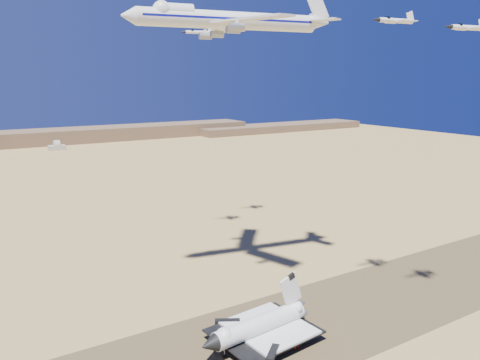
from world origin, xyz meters
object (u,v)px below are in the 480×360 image
chase_jet_a (395,20)px  crew_a (284,350)px  chase_jet_d (232,30)px  chase_jet_b (467,27)px  crew_c (299,347)px  shuttle (259,327)px  carrier_747 (224,20)px  crew_b (295,347)px  chase_jet_c (198,32)px

chase_jet_a → crew_a: bearing=-167.4°
crew_a → chase_jet_d: bearing=-13.7°
crew_a → chase_jet_b: chase_jet_b is taller
chase_jet_a → chase_jet_d: size_ratio=1.03×
crew_c → chase_jet_a: size_ratio=0.11×
shuttle → chase_jet_a: size_ratio=2.54×
carrier_747 → crew_a: carrier_747 is taller
shuttle → crew_b: 12.64m
crew_a → chase_jet_a: chase_jet_a is taller
crew_a → chase_jet_c: 143.60m
shuttle → crew_b: size_ratio=21.52×
crew_b → chase_jet_d: (43.75, 110.27, 105.93)m
shuttle → crew_c: 13.60m
carrier_747 → crew_b: size_ratio=40.92×
crew_a → chase_jet_c: chase_jet_c is taller
shuttle → crew_a: 10.44m
shuttle → crew_c: (8.41, -9.69, -4.50)m
crew_c → chase_jet_d: size_ratio=0.11×
carrier_747 → chase_jet_a: size_ratio=4.82×
crew_a → chase_jet_a: size_ratio=0.12×
crew_c → crew_b: bearing=46.7°
crew_b → chase_jet_b: (48.37, -15.61, 95.97)m
crew_b → crew_c: size_ratio=1.08×
chase_jet_b → chase_jet_c: bearing=114.8°
chase_jet_b → chase_jet_d: size_ratio=0.99×
carrier_747 → chase_jet_b: 78.39m
crew_b → chase_jet_a: size_ratio=0.12×
crew_a → crew_c: size_ratio=1.08×
chase_jet_d → chase_jet_a: bearing=-77.9°
shuttle → chase_jet_a: chase_jet_a is taller
crew_a → carrier_747: bearing=1.7°
shuttle → chase_jet_d: bearing=57.8°
shuttle → chase_jet_d: chase_jet_d is taller
crew_c → chase_jet_d: (42.43, 110.49, 106.00)m
chase_jet_a → chase_jet_c: bearing=111.3°
chase_jet_c → chase_jet_b: bearing=-58.5°
carrier_747 → chase_jet_b: bearing=-43.7°
crew_a → crew_c: (4.86, -0.92, -0.07)m
crew_c → chase_jet_a: (38.17, 3.60, 99.33)m
chase_jet_b → crew_c: bearing=172.2°
shuttle → chase_jet_a: 105.83m
chase_jet_a → chase_jet_b: size_ratio=1.04×
chase_jet_c → carrier_747: bearing=-90.3°
chase_jet_c → chase_jet_d: (24.97, 11.49, 3.45)m
shuttle → crew_c: bearing=-54.4°
chase_jet_d → crew_a: bearing=-99.0°
crew_c → carrier_747: bearing=-36.0°
shuttle → chase_jet_c: chase_jet_c is taller
chase_jet_c → chase_jet_d: size_ratio=0.98×
chase_jet_a → chase_jet_d: bearing=96.8°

